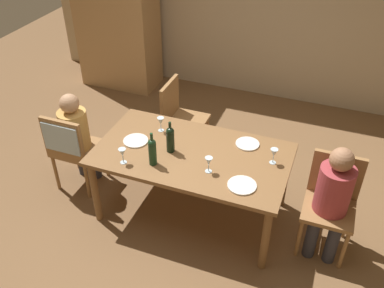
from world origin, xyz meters
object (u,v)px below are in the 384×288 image
(person_woman_host, at_px, (77,133))
(wine_glass_centre, at_px, (161,121))
(chair_left_end, at_px, (69,144))
(chair_far_left, at_px, (179,114))
(dinner_plate_guest_left, at_px, (242,185))
(wine_glass_far, at_px, (122,153))
(dinner_plate_host, at_px, (247,144))
(chair_right_end, at_px, (331,197))
(wine_bottle_dark_red, at_px, (152,151))
(dinner_plate_guest_right, at_px, (136,141))
(handbag, at_px, (215,153))
(wine_bottle_tall_green, at_px, (170,139))
(dining_table, at_px, (192,160))
(wine_glass_near_right, at_px, (274,153))
(wine_glass_near_left, at_px, (209,162))
(person_man_bearded, at_px, (332,196))
(armoire_cabinet, at_px, (116,12))

(person_woman_host, bearing_deg, wine_glass_centre, 13.56)
(chair_left_end, bearing_deg, chair_far_left, 51.93)
(chair_far_left, distance_m, dinner_plate_guest_left, 1.57)
(person_woman_host, relative_size, wine_glass_far, 7.33)
(chair_far_left, xyz_separation_m, dinner_plate_host, (0.93, -0.57, 0.21))
(chair_right_end, distance_m, dinner_plate_host, 0.88)
(wine_bottle_dark_red, distance_m, dinner_plate_guest_right, 0.41)
(handbag, bearing_deg, wine_bottle_dark_red, -100.59)
(chair_right_end, relative_size, chair_far_left, 1.00)
(dinner_plate_guest_left, bearing_deg, wine_bottle_tall_green, 162.24)
(dining_table, xyz_separation_m, wine_glass_near_right, (0.72, 0.12, 0.19))
(wine_bottle_dark_red, distance_m, wine_glass_near_left, 0.50)
(person_man_bearded, distance_m, handbag, 1.69)
(dining_table, distance_m, wine_glass_centre, 0.51)
(dinner_plate_host, bearing_deg, person_woman_host, -170.66)
(wine_glass_centre, distance_m, handbag, 1.04)
(dining_table, bearing_deg, dinner_plate_guest_right, -177.91)
(chair_left_end, bearing_deg, dinner_plate_guest_right, 8.31)
(armoire_cabinet, xyz_separation_m, dinner_plate_guest_left, (2.54, -2.52, -0.35))
(dinner_plate_guest_left, bearing_deg, dinner_plate_host, 100.41)
(armoire_cabinet, bearing_deg, person_woman_host, -72.03)
(chair_left_end, distance_m, chair_right_end, 2.55)
(chair_right_end, relative_size, wine_glass_centre, 6.17)
(chair_right_end, relative_size, person_man_bearded, 0.83)
(dinner_plate_host, height_order, dinner_plate_guest_left, same)
(wine_glass_near_left, distance_m, wine_glass_near_right, 0.59)
(dining_table, xyz_separation_m, wine_glass_centre, (-0.41, 0.23, 0.19))
(dining_table, bearing_deg, wine_glass_near_right, 9.36)
(dining_table, relative_size, dinner_plate_guest_right, 7.53)
(chair_far_left, bearing_deg, wine_bottle_dark_red, 11.02)
(chair_far_left, bearing_deg, chair_left_end, -38.07)
(dining_table, xyz_separation_m, person_woman_host, (-1.27, 0.03, -0.02))
(wine_glass_near_right, bearing_deg, armoire_cabinet, 141.90)
(chair_far_left, height_order, wine_glass_far, chair_far_left)
(chair_far_left, height_order, dinner_plate_guest_right, chair_far_left)
(person_woman_host, distance_m, wine_bottle_tall_green, 1.11)
(person_man_bearded, relative_size, wine_bottle_tall_green, 3.56)
(wine_glass_near_right, relative_size, handbag, 0.53)
(armoire_cabinet, bearing_deg, wine_glass_far, -60.44)
(person_woman_host, bearing_deg, wine_bottle_dark_red, -16.34)
(armoire_cabinet, relative_size, wine_glass_centre, 14.63)
(chair_left_end, xyz_separation_m, wine_glass_near_left, (1.50, -0.07, 0.25))
(dinner_plate_guest_left, xyz_separation_m, handbag, (-0.60, 1.15, -0.64))
(armoire_cabinet, bearing_deg, dinner_plate_guest_left, -44.82)
(wine_glass_centre, xyz_separation_m, handbag, (0.36, 0.64, -0.74))
(wine_bottle_dark_red, bearing_deg, person_woman_host, 163.66)
(wine_glass_near_left, xyz_separation_m, wine_glass_far, (-0.75, -0.15, 0.00))
(dinner_plate_host, distance_m, handbag, 0.99)
(dining_table, height_order, chair_far_left, chair_far_left)
(person_woman_host, relative_size, person_man_bearded, 0.98)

